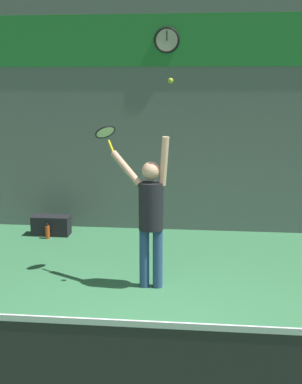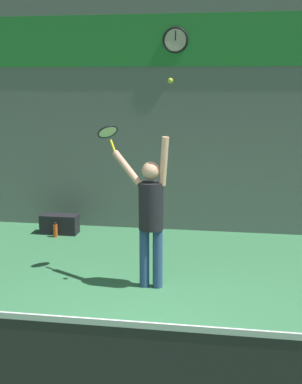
# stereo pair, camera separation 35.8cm
# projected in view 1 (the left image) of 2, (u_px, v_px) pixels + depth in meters

# --- Properties ---
(ground_plane) EXTENTS (18.00, 18.00, 0.00)m
(ground_plane) POSITION_uv_depth(u_px,v_px,m) (143.00, 348.00, 5.49)
(ground_plane) COLOR #387A4C
(back_wall) EXTENTS (18.00, 0.10, 5.00)m
(back_wall) POSITION_uv_depth(u_px,v_px,m) (174.00, 91.00, 9.38)
(back_wall) COLOR slate
(back_wall) RESTS_ON ground_plane
(sponsor_banner) EXTENTS (7.01, 0.02, 0.88)m
(sponsor_banner) POSITION_uv_depth(u_px,v_px,m) (174.00, 40.00, 9.14)
(sponsor_banner) COLOR #288C38
(scoreboard_clock) EXTENTS (0.44, 0.04, 0.44)m
(scoreboard_clock) POSITION_uv_depth(u_px,v_px,m) (167.00, 40.00, 9.13)
(scoreboard_clock) COLOR beige
(court_net) EXTENTS (8.23, 0.07, 1.06)m
(court_net) POSITION_uv_depth(u_px,v_px,m) (121.00, 376.00, 4.05)
(court_net) COLOR #333333
(court_net) RESTS_ON ground_plane
(tennis_player) EXTENTS (0.84, 0.53, 2.01)m
(tennis_player) POSITION_uv_depth(u_px,v_px,m) (150.00, 211.00, 6.91)
(tennis_player) COLOR #2D4C7F
(tennis_player) RESTS_ON ground_plane
(tennis_racket) EXTENTS (0.38, 0.37, 0.37)m
(tennis_racket) POSITION_uv_depth(u_px,v_px,m) (106.00, 133.00, 7.24)
(tennis_racket) COLOR yellow
(tennis_ball) EXTENTS (0.07, 0.07, 0.07)m
(tennis_ball) POSITION_uv_depth(u_px,v_px,m) (171.00, 81.00, 6.51)
(tennis_ball) COLOR #CCDB2D
(water_bottle) EXTENTS (0.08, 0.08, 0.26)m
(water_bottle) POSITION_uv_depth(u_px,v_px,m) (48.00, 232.00, 9.25)
(water_bottle) COLOR #D84C19
(water_bottle) RESTS_ON ground_plane
(equipment_bag) EXTENTS (0.66, 0.30, 0.34)m
(equipment_bag) POSITION_uv_depth(u_px,v_px,m) (51.00, 225.00, 9.47)
(equipment_bag) COLOR black
(equipment_bag) RESTS_ON ground_plane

